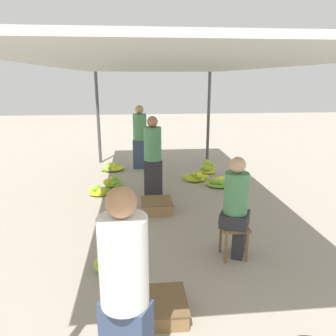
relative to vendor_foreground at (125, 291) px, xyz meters
The scene contains 17 objects.
canopy_post_back_left 7.02m from the vendor_foreground, 97.30° to the left, with size 0.08×0.08×2.42m, color #4C4C51.
canopy_post_back_right 7.28m from the vendor_foreground, 73.06° to the left, with size 0.08×0.08×2.42m, color #4C4C51.
canopy_tarp 3.70m from the vendor_foreground, 79.38° to the left, with size 3.41×7.76×0.04m, color #9EA399.
vendor_foreground is the anchor object (origin of this frame).
stool 2.25m from the vendor_foreground, 52.74° to the left, with size 0.34×0.34×0.45m.
vendor_seated 2.22m from the vendor_foreground, 52.51° to the left, with size 0.46×0.46×1.35m.
banana_pile_left_0 1.81m from the vendor_foreground, 100.12° to the left, with size 0.41×0.41×0.19m.
banana_pile_left_1 4.41m from the vendor_foreground, 98.93° to the left, with size 0.48×0.45×0.23m.
banana_pile_left_2 4.89m from the vendor_foreground, 94.89° to the left, with size 0.47×0.42×0.24m.
banana_pile_left_3 6.21m from the vendor_foreground, 94.79° to the left, with size 0.58×0.63×0.17m.
banana_pile_right_0 5.31m from the vendor_foreground, 74.12° to the left, with size 0.67×0.54×0.21m.
banana_pile_right_1 5.93m from the vendor_foreground, 72.02° to the left, with size 0.45×0.42×0.35m.
banana_pile_right_2 5.02m from the vendor_foreground, 68.07° to the left, with size 0.52×0.50×0.22m.
crate_near 3.47m from the vendor_foreground, 82.67° to the left, with size 0.54×0.54×0.20m.
crate_mid 1.09m from the vendor_foreground, 68.30° to the left, with size 0.53×0.53×0.18m.
shopper_walking_mid 6.26m from the vendor_foreground, 88.10° to the left, with size 0.39×0.39×1.61m.
shopper_walking_far 4.18m from the vendor_foreground, 84.24° to the left, with size 0.35×0.34×1.58m.
Camera 1 is at (-0.51, -1.27, 2.27)m, focal length 35.00 mm.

